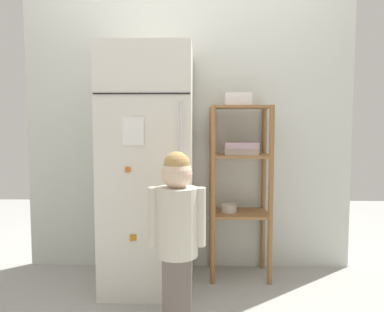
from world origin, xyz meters
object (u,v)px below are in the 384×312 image
at_px(child_standing, 177,221).
at_px(fruit_bin, 238,101).
at_px(refrigerator, 149,169).
at_px(pantry_shelf_unit, 240,171).

relative_size(child_standing, fruit_bin, 5.16).
bearing_deg(fruit_bin, refrigerator, -164.78).
distance_m(child_standing, pantry_shelf_unit, 0.85).
height_order(child_standing, fruit_bin, fruit_bin).
distance_m(child_standing, fruit_bin, 1.09).
distance_m(refrigerator, child_standing, 0.65).
xyz_separation_m(refrigerator, pantry_shelf_unit, (0.64, 0.15, -0.03)).
xyz_separation_m(child_standing, fruit_bin, (0.40, 0.74, 0.70)).
bearing_deg(refrigerator, pantry_shelf_unit, 13.18).
bearing_deg(pantry_shelf_unit, child_standing, -120.11).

